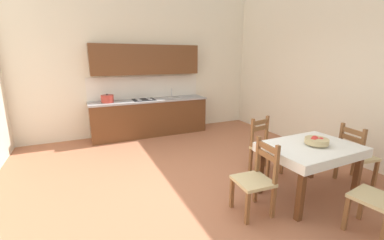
% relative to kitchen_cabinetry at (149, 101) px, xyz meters
% --- Properties ---
extents(ground_plane, '(6.46, 6.97, 0.10)m').
position_rel_kitchen_cabinetry_xyz_m(ground_plane, '(-0.02, -2.91, -0.91)').
color(ground_plane, '#AD6B4C').
extents(wall_back, '(6.46, 0.12, 4.12)m').
position_rel_kitchen_cabinetry_xyz_m(wall_back, '(-0.02, 0.33, 1.21)').
color(wall_back, silver).
rests_on(wall_back, ground_plane).
extents(wall_right, '(0.12, 6.97, 4.12)m').
position_rel_kitchen_cabinetry_xyz_m(wall_right, '(2.97, -2.91, 1.21)').
color(wall_right, silver).
rests_on(wall_right, ground_plane).
extents(kitchen_cabinetry, '(2.85, 0.63, 2.20)m').
position_rel_kitchen_cabinetry_xyz_m(kitchen_cabinetry, '(0.00, 0.00, 0.00)').
color(kitchen_cabinetry, brown).
rests_on(kitchen_cabinetry, ground_plane).
extents(dining_table, '(1.27, 0.90, 0.75)m').
position_rel_kitchen_cabinetry_xyz_m(dining_table, '(1.22, -3.75, -0.24)').
color(dining_table, brown).
rests_on(dining_table, ground_plane).
extents(dining_chair_tv_side, '(0.45, 0.45, 0.93)m').
position_rel_kitchen_cabinetry_xyz_m(dining_chair_tv_side, '(0.32, -3.75, -0.41)').
color(dining_chair_tv_side, '#D1BC89').
rests_on(dining_chair_tv_side, ground_plane).
extents(dining_chair_camera_side, '(0.48, 0.48, 0.93)m').
position_rel_kitchen_cabinetry_xyz_m(dining_chair_camera_side, '(1.24, -4.65, -0.41)').
color(dining_chair_camera_side, '#D1BC89').
rests_on(dining_chair_camera_side, ground_plane).
extents(dining_chair_kitchen_side, '(0.48, 0.48, 0.93)m').
position_rel_kitchen_cabinetry_xyz_m(dining_chair_kitchen_side, '(1.19, -2.91, -0.41)').
color(dining_chair_kitchen_side, '#D1BC89').
rests_on(dining_chair_kitchen_side, ground_plane).
extents(dining_chair_window_side, '(0.47, 0.47, 0.93)m').
position_rel_kitchen_cabinetry_xyz_m(dining_chair_window_side, '(2.18, -3.79, -0.41)').
color(dining_chair_window_side, '#D1BC89').
rests_on(dining_chair_window_side, ground_plane).
extents(fruit_bowl, '(0.30, 0.30, 0.12)m').
position_rel_kitchen_cabinetry_xyz_m(fruit_bowl, '(1.28, -3.78, -0.04)').
color(fruit_bowl, tan).
rests_on(fruit_bowl, dining_table).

